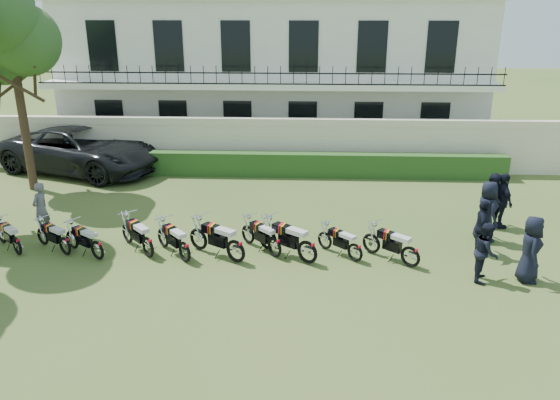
{
  "coord_description": "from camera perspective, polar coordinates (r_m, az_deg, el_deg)",
  "views": [
    {
      "loc": [
        1.62,
        -14.88,
        6.84
      ],
      "look_at": [
        0.85,
        1.64,
        0.9
      ],
      "focal_mm": 35.0,
      "sensor_mm": 36.0,
      "label": 1
    }
  ],
  "objects": [
    {
      "name": "ground",
      "position": [
        16.46,
        -3.24,
        -4.85
      ],
      "size": [
        100.0,
        100.0,
        0.0
      ],
      "primitive_type": "plane",
      "color": "#3A5522",
      "rests_on": "ground"
    },
    {
      "name": "perimeter_wall",
      "position": [
        23.63,
        -1.35,
        5.85
      ],
      "size": [
        30.0,
        0.35,
        2.3
      ],
      "color": "beige",
      "rests_on": "ground"
    },
    {
      "name": "hedge",
      "position": [
        22.98,
        1.02,
        3.72
      ],
      "size": [
        18.0,
        0.6,
        1.0
      ],
      "primitive_type": "cube",
      "color": "#224318",
      "rests_on": "ground"
    },
    {
      "name": "building",
      "position": [
        29.05,
        -0.56,
        13.55
      ],
      "size": [
        20.4,
        9.6,
        7.4
      ],
      "color": "white",
      "rests_on": "ground"
    },
    {
      "name": "tree_west_near",
      "position": [
        22.54,
        -26.34,
        15.38
      ],
      "size": [
        3.4,
        3.2,
        7.9
      ],
      "color": "#473323",
      "rests_on": "ground"
    },
    {
      "name": "motorcycle_0",
      "position": [
        17.42,
        -25.83,
        -3.95
      ],
      "size": [
        1.32,
        1.18,
        0.92
      ],
      "rotation": [
        0.0,
        0.0,
        0.85
      ],
      "color": "black",
      "rests_on": "ground"
    },
    {
      "name": "motorcycle_1",
      "position": [
        16.87,
        -21.6,
        -4.07
      ],
      "size": [
        1.46,
        1.04,
        0.93
      ],
      "rotation": [
        0.0,
        0.0,
        0.97
      ],
      "color": "black",
      "rests_on": "ground"
    },
    {
      "name": "motorcycle_2",
      "position": [
        16.24,
        -18.6,
        -4.55
      ],
      "size": [
        1.52,
        1.07,
        0.97
      ],
      "rotation": [
        0.0,
        0.0,
        0.97
      ],
      "color": "black",
      "rests_on": "ground"
    },
    {
      "name": "motorcycle_3",
      "position": [
        15.97,
        -13.67,
        -4.31
      ],
      "size": [
        1.37,
        1.47,
        1.05
      ],
      "rotation": [
        0.0,
        0.0,
        0.75
      ],
      "color": "black",
      "rests_on": "ground"
    },
    {
      "name": "motorcycle_4",
      "position": [
        15.49,
        -9.96,
        -4.87
      ],
      "size": [
        1.31,
        1.45,
        1.02
      ],
      "rotation": [
        0.0,
        0.0,
        0.73
      ],
      "color": "black",
      "rests_on": "ground"
    },
    {
      "name": "motorcycle_5",
      "position": [
        15.25,
        -4.67,
        -4.79
      ],
      "size": [
        1.8,
        1.23,
        1.14
      ],
      "rotation": [
        0.0,
        0.0,
        0.99
      ],
      "color": "black",
      "rests_on": "ground"
    },
    {
      "name": "motorcycle_6",
      "position": [
        15.55,
        -0.57,
        -4.49
      ],
      "size": [
        1.31,
        1.38,
        0.99
      ],
      "rotation": [
        0.0,
        0.0,
        0.76
      ],
      "color": "black",
      "rests_on": "ground"
    },
    {
      "name": "motorcycle_7",
      "position": [
        15.15,
        2.89,
        -4.89
      ],
      "size": [
        1.77,
        1.34,
        1.16
      ],
      "rotation": [
        0.0,
        0.0,
        0.94
      ],
      "color": "black",
      "rests_on": "ground"
    },
    {
      "name": "motorcycle_8",
      "position": [
        15.45,
        7.87,
        -5.01
      ],
      "size": [
        1.26,
        1.23,
        0.92
      ],
      "rotation": [
        0.0,
        0.0,
        0.8
      ],
      "color": "black",
      "rests_on": "ground"
    },
    {
      "name": "motorcycle_9",
      "position": [
        15.38,
        13.51,
        -5.29
      ],
      "size": [
        1.48,
        1.31,
        1.03
      ],
      "rotation": [
        0.0,
        0.0,
        0.85
      ],
      "color": "black",
      "rests_on": "ground"
    },
    {
      "name": "suv",
      "position": [
        24.97,
        -20.04,
        4.95
      ],
      "size": [
        7.68,
        5.34,
        1.95
      ],
      "primitive_type": "imported",
      "rotation": [
        0.0,
        0.0,
        1.24
      ],
      "color": "black",
      "rests_on": "ground"
    },
    {
      "name": "inspector",
      "position": [
        18.55,
        -23.72,
        -0.84
      ],
      "size": [
        0.52,
        0.69,
        1.69
      ],
      "primitive_type": "imported",
      "rotation": [
        0.0,
        0.0,
        -1.78
      ],
      "color": "slate",
      "rests_on": "ground"
    },
    {
      "name": "officer_0",
      "position": [
        15.53,
        24.71,
        -4.68
      ],
      "size": [
        0.71,
        0.96,
        1.8
      ],
      "primitive_type": "imported",
      "rotation": [
        0.0,
        0.0,
        1.4
      ],
      "color": "black",
      "rests_on": "ground"
    },
    {
      "name": "officer_1",
      "position": [
        15.17,
        20.74,
        -5.09
      ],
      "size": [
        0.82,
        0.93,
        1.6
      ],
      "primitive_type": "imported",
      "rotation": [
        0.0,
        0.0,
        1.25
      ],
      "color": "black",
      "rests_on": "ground"
    },
    {
      "name": "officer_2",
      "position": [
        16.66,
        20.31,
        -2.73
      ],
      "size": [
        0.56,
        1.01,
        1.64
      ],
      "primitive_type": "imported",
      "rotation": [
        0.0,
        0.0,
        1.4
      ],
      "color": "black",
      "rests_on": "ground"
    },
    {
      "name": "officer_3",
      "position": [
        17.64,
        20.78,
        -1.12
      ],
      "size": [
        0.78,
        1.03,
        1.89
      ],
      "primitive_type": "imported",
      "rotation": [
        0.0,
        0.0,
        1.78
      ],
      "color": "black",
      "rests_on": "ground"
    },
    {
      "name": "officer_4",
      "position": [
        18.86,
        21.39,
        -0.01
      ],
      "size": [
        0.92,
        1.05,
        1.81
      ],
      "primitive_type": "imported",
      "rotation": [
        0.0,
        0.0,
        1.26
      ],
      "color": "black",
      "rests_on": "ground"
    },
    {
      "name": "officer_5",
      "position": [
        18.85,
        22.17,
        -0.08
      ],
      "size": [
        0.66,
        1.14,
        1.83
      ],
      "primitive_type": "imported",
      "rotation": [
        0.0,
        0.0,
        1.78
      ],
      "color": "black",
      "rests_on": "ground"
    }
  ]
}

